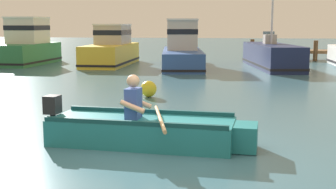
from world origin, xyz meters
The scene contains 7 objects.
ground_plane centered at (0.00, 0.00, 0.00)m, with size 120.00×120.00×0.00m, color #386070.
rowboat_with_person centered at (-0.28, 0.94, 0.25)m, with size 3.72×1.96×1.19m.
moored_boat_green centered at (-9.21, 15.54, 0.88)m, with size 2.23×4.60×2.39m.
moored_boat_yellow centered at (-4.76, 15.72, 0.77)m, with size 1.83×5.36×2.04m.
moored_boat_blue centered at (-1.15, 15.24, 0.83)m, with size 2.63×6.82×2.28m.
moored_boat_navy centered at (3.07, 15.10, 0.54)m, with size 2.52×6.23×5.05m.
mooring_buoy centered at (-1.13, 5.90, 0.23)m, with size 0.46×0.46×0.46m, color yellow.
Camera 1 is at (1.09, -6.42, 2.03)m, focal length 48.28 mm.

